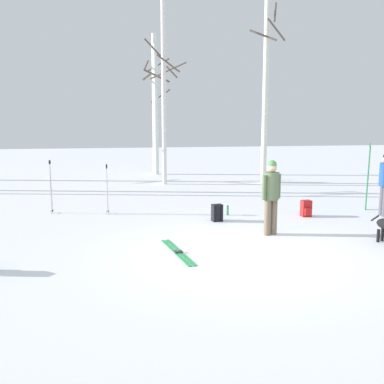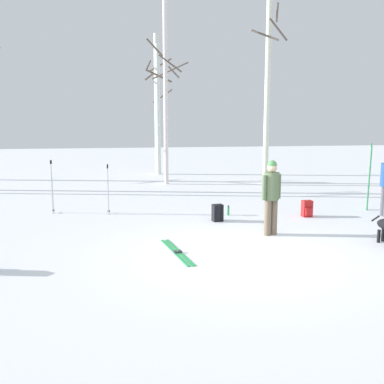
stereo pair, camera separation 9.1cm
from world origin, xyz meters
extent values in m
plane|color=white|center=(0.00, 0.00, 0.00)|extent=(60.00, 60.00, 0.00)
cylinder|color=#4C4C56|center=(4.70, 2.98, 0.41)|extent=(0.16, 0.16, 0.82)
cylinder|color=#1E478C|center=(4.71, 3.10, 1.11)|extent=(0.10, 0.10, 0.56)
cylinder|color=#72604C|center=(0.94, 1.41, 0.41)|extent=(0.16, 0.16, 0.82)
cylinder|color=#72604C|center=(1.11, 1.48, 0.41)|extent=(0.16, 0.16, 0.82)
cylinder|color=#566B47|center=(1.02, 1.45, 1.13)|extent=(0.34, 0.34, 0.62)
sphere|color=beige|center=(1.02, 1.45, 1.55)|extent=(0.22, 0.22, 0.22)
sphere|color=#4C8C4C|center=(1.02, 1.45, 1.61)|extent=(0.21, 0.21, 0.21)
cylinder|color=#566B47|center=(0.83, 1.37, 1.11)|extent=(0.10, 0.10, 0.56)
cylinder|color=#566B47|center=(1.22, 1.53, 1.11)|extent=(0.10, 0.10, 0.56)
cylinder|color=black|center=(3.13, 0.66, 0.49)|extent=(0.12, 0.19, 0.17)
cylinder|color=black|center=(3.27, 0.55, 0.14)|extent=(0.07, 0.07, 0.28)
cylinder|color=black|center=(3.13, 0.48, 0.14)|extent=(0.07, 0.07, 0.28)
cube|color=green|center=(4.71, 3.81, 0.91)|extent=(0.15, 0.17, 1.83)
cube|color=green|center=(4.71, 3.81, 1.87)|extent=(0.05, 0.06, 0.10)
cube|color=green|center=(4.67, 3.77, 0.91)|extent=(0.15, 0.17, 1.83)
cube|color=green|center=(4.67, 3.77, 1.87)|extent=(0.05, 0.06, 0.10)
cube|color=green|center=(-1.30, 0.37, 0.01)|extent=(0.40, 1.86, 0.02)
cube|color=#333338|center=(-1.29, 0.32, 0.03)|extent=(0.08, 0.13, 0.03)
cube|color=green|center=(-1.20, 0.39, 0.01)|extent=(0.40, 1.86, 0.02)
cube|color=#333338|center=(-1.19, 0.34, 0.03)|extent=(0.08, 0.13, 0.03)
cylinder|color=#B2B2BC|center=(-2.71, 4.38, 0.64)|extent=(0.02, 0.10, 1.27)
cylinder|color=black|center=(-2.71, 4.38, 1.32)|extent=(0.04, 0.04, 0.10)
cylinder|color=black|center=(-2.71, 4.38, 0.07)|extent=(0.07, 0.07, 0.01)
cylinder|color=#B2B2BC|center=(-2.71, 4.24, 0.64)|extent=(0.02, 0.10, 1.27)
cylinder|color=black|center=(-2.71, 4.24, 1.32)|extent=(0.04, 0.04, 0.10)
cylinder|color=black|center=(-2.71, 4.24, 0.07)|extent=(0.07, 0.07, 0.01)
cylinder|color=#B2B2BC|center=(-4.26, 4.67, 0.69)|extent=(0.02, 0.10, 1.38)
cylinder|color=black|center=(-4.26, 4.67, 1.43)|extent=(0.04, 0.04, 0.10)
cylinder|color=black|center=(-4.26, 4.67, 0.07)|extent=(0.07, 0.07, 0.01)
cylinder|color=#B2B2BC|center=(-4.26, 4.56, 0.69)|extent=(0.02, 0.10, 1.38)
cylinder|color=black|center=(-4.26, 4.56, 1.43)|extent=(0.04, 0.04, 0.10)
cylinder|color=black|center=(-4.26, 4.56, 0.07)|extent=(0.07, 0.07, 0.01)
cube|color=red|center=(2.59, 3.16, 0.22)|extent=(0.28, 0.22, 0.44)
cube|color=red|center=(2.60, 3.03, 0.15)|extent=(0.20, 0.08, 0.20)
cube|color=black|center=(2.51, 3.27, 0.22)|extent=(0.04, 0.03, 0.37)
cube|color=black|center=(2.65, 3.28, 0.22)|extent=(0.04, 0.03, 0.37)
cube|color=black|center=(0.09, 2.96, 0.22)|extent=(0.29, 0.25, 0.44)
cube|color=black|center=(0.07, 3.09, 0.15)|extent=(0.20, 0.10, 0.20)
cube|color=black|center=(0.19, 2.86, 0.22)|extent=(0.04, 0.03, 0.37)
cube|color=black|center=(0.05, 2.83, 0.22)|extent=(0.04, 0.03, 0.37)
cylinder|color=green|center=(0.53, 3.62, 0.12)|extent=(0.06, 0.06, 0.25)
cylinder|color=black|center=(0.53, 3.62, 0.26)|extent=(0.04, 0.04, 0.02)
cylinder|color=silver|center=(-0.74, 12.75, 3.12)|extent=(0.23, 0.23, 6.24)
cylinder|color=brown|center=(-1.01, 12.98, 4.42)|extent=(0.56, 0.62, 0.44)
cylinder|color=brown|center=(-0.69, 12.18, 4.37)|extent=(1.17, 0.19, 0.57)
cylinder|color=brown|center=(-0.76, 12.33, 5.50)|extent=(0.89, 0.12, 0.93)
cylinder|color=silver|center=(-0.70, 12.70, 2.90)|extent=(0.21, 0.21, 5.79)
cylinder|color=brown|center=(-1.10, 12.80, 4.88)|extent=(0.30, 0.84, 0.51)
cylinder|color=brown|center=(-0.55, 13.19, 4.93)|extent=(1.04, 0.39, 0.62)
cylinder|color=brown|center=(-0.46, 13.10, 3.55)|extent=(0.88, 0.57, 0.62)
cylinder|color=silver|center=(-0.63, 9.60, 3.51)|extent=(0.17, 0.17, 7.03)
cylinder|color=brown|center=(-0.49, 9.16, 4.59)|extent=(0.93, 0.35, 0.63)
cylinder|color=brown|center=(-0.38, 10.29, 4.43)|extent=(1.43, 0.56, 0.67)
cylinder|color=brown|center=(-0.34, 9.37, 4.30)|extent=(0.52, 0.64, 0.41)
cylinder|color=silver|center=(3.31, 9.30, 3.95)|extent=(0.22, 0.22, 7.91)
cylinder|color=brown|center=(3.60, 9.23, 6.53)|extent=(0.23, 0.63, 0.62)
cylinder|color=brown|center=(3.55, 8.88, 5.84)|extent=(0.91, 0.56, 0.75)
cylinder|color=brown|center=(3.03, 8.87, 5.63)|extent=(0.94, 0.65, 0.50)
camera|label=1|loc=(-2.33, -8.51, 2.73)|focal=43.45mm
camera|label=2|loc=(-2.24, -8.52, 2.73)|focal=43.45mm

